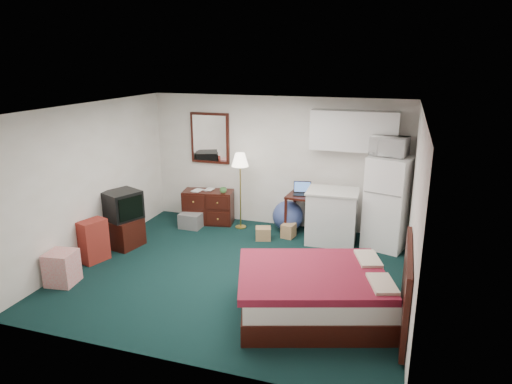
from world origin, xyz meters
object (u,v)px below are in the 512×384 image
(desk, at_px, (304,214))
(kitchen_counter, at_px, (332,217))
(suitcase, at_px, (93,241))
(floor_lamp, at_px, (240,191))
(dresser, at_px, (208,207))
(bed, at_px, (315,294))
(tv_stand, at_px, (124,233))
(fridge, at_px, (388,203))

(desk, bearing_deg, kitchen_counter, -22.54)
(kitchen_counter, xyz_separation_m, suitcase, (-3.52, -1.97, -0.12))
(floor_lamp, relative_size, kitchen_counter, 1.58)
(dresser, distance_m, bed, 3.81)
(desk, bearing_deg, floor_lamp, -171.08)
(floor_lamp, relative_size, suitcase, 2.13)
(dresser, relative_size, tv_stand, 1.78)
(dresser, height_order, suitcase, suitcase)
(dresser, height_order, floor_lamp, floor_lamp)
(floor_lamp, xyz_separation_m, suitcase, (-1.74, -2.16, -0.39))
(kitchen_counter, distance_m, tv_stand, 3.65)
(desk, distance_m, kitchen_counter, 0.64)
(floor_lamp, distance_m, kitchen_counter, 1.81)
(desk, distance_m, suitcase, 3.72)
(floor_lamp, relative_size, desk, 1.96)
(bed, distance_m, tv_stand, 3.77)
(kitchen_counter, bearing_deg, floor_lamp, 171.71)
(fridge, xyz_separation_m, bed, (-0.75, -2.56, -0.51))
(fridge, bearing_deg, suitcase, -138.19)
(desk, xyz_separation_m, kitchen_counter, (0.56, -0.28, 0.09))
(suitcase, bearing_deg, desk, 54.92)
(kitchen_counter, height_order, bed, kitchen_counter)
(dresser, relative_size, suitcase, 1.40)
(dresser, xyz_separation_m, desk, (1.92, 0.04, 0.04))
(dresser, bearing_deg, bed, -56.11)
(fridge, bearing_deg, tv_stand, -145.29)
(floor_lamp, relative_size, tv_stand, 2.71)
(kitchen_counter, bearing_deg, desk, 150.84)
(floor_lamp, height_order, suitcase, floor_lamp)
(kitchen_counter, distance_m, bed, 2.49)
(floor_lamp, bearing_deg, bed, -53.67)
(desk, xyz_separation_m, suitcase, (-2.96, -2.26, -0.03))
(fridge, height_order, bed, fridge)
(dresser, xyz_separation_m, kitchen_counter, (2.48, -0.25, 0.13))
(desk, bearing_deg, dresser, -174.58)
(floor_lamp, height_order, fridge, fridge)
(kitchen_counter, relative_size, fridge, 0.58)
(desk, distance_m, bed, 2.86)
(fridge, bearing_deg, desk, -170.58)
(kitchen_counter, xyz_separation_m, bed, (0.18, -2.48, -0.17))
(suitcase, bearing_deg, dresser, 82.51)
(bed, relative_size, tv_stand, 3.40)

